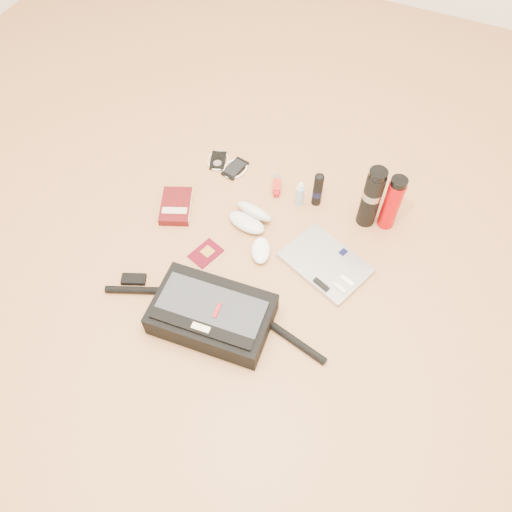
% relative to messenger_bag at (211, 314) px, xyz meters
% --- Properties ---
extents(ground, '(4.00, 4.00, 0.00)m').
position_rel_messenger_bag_xyz_m(ground, '(0.05, 0.23, -0.05)').
color(ground, '#B27A4A').
rests_on(ground, ground).
extents(messenger_bag, '(0.82, 0.28, 0.11)m').
position_rel_messenger_bag_xyz_m(messenger_bag, '(0.00, 0.00, 0.00)').
color(messenger_bag, black).
rests_on(messenger_bag, ground).
extents(laptop, '(0.36, 0.31, 0.03)m').
position_rel_messenger_bag_xyz_m(laptop, '(0.28, 0.38, -0.04)').
color(laptop, '#ACACAE').
rests_on(laptop, ground).
extents(book, '(0.18, 0.21, 0.03)m').
position_rel_messenger_bag_xyz_m(book, '(-0.36, 0.39, -0.04)').
color(book, '#480A0C').
rests_on(book, ground).
extents(passport, '(0.12, 0.14, 0.01)m').
position_rel_messenger_bag_xyz_m(passport, '(-0.15, 0.24, -0.05)').
color(passport, '#4A0411').
rests_on(passport, ground).
extents(mouse, '(0.11, 0.14, 0.04)m').
position_rel_messenger_bag_xyz_m(mouse, '(0.04, 0.33, -0.03)').
color(mouse, white).
rests_on(mouse, ground).
extents(sunglasses_case, '(0.18, 0.16, 0.09)m').
position_rel_messenger_bag_xyz_m(sunglasses_case, '(-0.06, 0.45, -0.02)').
color(sunglasses_case, silver).
rests_on(sunglasses_case, ground).
extents(ipod, '(0.12, 0.12, 0.01)m').
position_rel_messenger_bag_xyz_m(ipod, '(-0.33, 0.69, -0.05)').
color(ipod, black).
rests_on(ipod, ground).
extents(phone, '(0.11, 0.13, 0.01)m').
position_rel_messenger_bag_xyz_m(phone, '(-0.24, 0.68, -0.05)').
color(phone, black).
rests_on(phone, ground).
extents(inhaler, '(0.06, 0.11, 0.03)m').
position_rel_messenger_bag_xyz_m(inhaler, '(-0.04, 0.65, -0.04)').
color(inhaler, '#B4271C').
rests_on(inhaler, ground).
extents(spray_bottle, '(0.04, 0.04, 0.12)m').
position_rel_messenger_bag_xyz_m(spray_bottle, '(0.08, 0.61, 0.00)').
color(spray_bottle, '#93B5CA').
rests_on(spray_bottle, ground).
extents(aerosol_can, '(0.04, 0.04, 0.16)m').
position_rel_messenger_bag_xyz_m(aerosol_can, '(0.14, 0.65, 0.03)').
color(aerosol_can, black).
rests_on(aerosol_can, ground).
extents(thermos_black, '(0.08, 0.08, 0.28)m').
position_rel_messenger_bag_xyz_m(thermos_black, '(0.35, 0.64, 0.09)').
color(thermos_black, black).
rests_on(thermos_black, ground).
extents(thermos_red, '(0.08, 0.08, 0.25)m').
position_rel_messenger_bag_xyz_m(thermos_red, '(0.42, 0.66, 0.07)').
color(thermos_red, '#B90509').
rests_on(thermos_red, ground).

